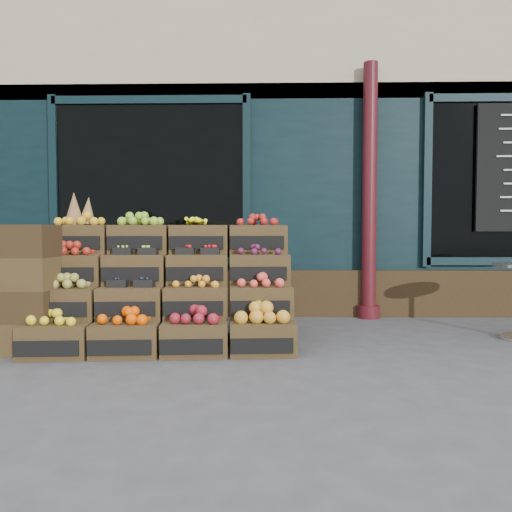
{
  "coord_description": "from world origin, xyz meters",
  "views": [
    {
      "loc": [
        -0.09,
        -4.28,
        1.08
      ],
      "look_at": [
        -0.2,
        0.7,
        0.85
      ],
      "focal_mm": 35.0,
      "sensor_mm": 36.0,
      "label": 1
    }
  ],
  "objects": [
    {
      "name": "ground",
      "position": [
        0.0,
        0.0,
        0.0
      ],
      "size": [
        60.0,
        60.0,
        0.0
      ],
      "primitive_type": "plane",
      "color": "#464649",
      "rests_on": "ground"
    },
    {
      "name": "spare_crates",
      "position": [
        -2.29,
        0.13,
        0.58
      ],
      "size": [
        0.59,
        0.42,
        1.15
      ],
      "rotation": [
        0.0,
        0.0,
        -0.03
      ],
      "color": "#42311A",
      "rests_on": "ground"
    },
    {
      "name": "shop_facade",
      "position": [
        0.0,
        5.11,
        2.4
      ],
      "size": [
        12.0,
        6.24,
        4.8
      ],
      "color": "black",
      "rests_on": "ground"
    },
    {
      "name": "shopkeeper",
      "position": [
        -1.45,
        2.76,
        1.02
      ],
      "size": [
        0.82,
        0.61,
        2.05
      ],
      "primitive_type": "imported",
      "rotation": [
        0.0,
        0.0,
        2.96
      ],
      "color": "#154925",
      "rests_on": "ground"
    },
    {
      "name": "crate_display",
      "position": [
        -1.07,
        0.56,
        0.46
      ],
      "size": [
        2.47,
        1.34,
        1.49
      ],
      "rotation": [
        0.0,
        0.0,
        0.08
      ],
      "color": "#42311A",
      "rests_on": "ground"
    }
  ]
}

